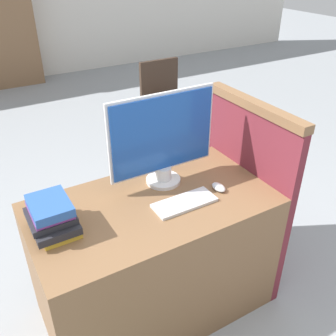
# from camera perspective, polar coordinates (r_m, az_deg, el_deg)

# --- Properties ---
(desk) EXTENTS (1.26, 0.70, 0.77)m
(desk) POSITION_cam_1_polar(r_m,az_deg,el_deg) (2.18, -2.17, -13.46)
(desk) COLOR brown
(desk) RESTS_ON ground_plane
(carrel_divider) EXTENTS (0.07, 0.75, 1.19)m
(carrel_divider) POSITION_cam_1_polar(r_m,az_deg,el_deg) (2.36, 11.56, -3.44)
(carrel_divider) COLOR maroon
(carrel_divider) RESTS_ON ground_plane
(monitor) EXTENTS (0.61, 0.19, 0.51)m
(monitor) POSITION_cam_1_polar(r_m,az_deg,el_deg) (1.96, -0.80, 4.47)
(monitor) COLOR silver
(monitor) RESTS_ON desk
(keyboard) EXTENTS (0.33, 0.13, 0.02)m
(keyboard) POSITION_cam_1_polar(r_m,az_deg,el_deg) (1.91, 2.52, -5.30)
(keyboard) COLOR silver
(keyboard) RESTS_ON desk
(mouse) EXTENTS (0.06, 0.09, 0.03)m
(mouse) POSITION_cam_1_polar(r_m,az_deg,el_deg) (2.03, 7.73, -2.92)
(mouse) COLOR silver
(mouse) RESTS_ON desk
(book_stack) EXTENTS (0.20, 0.25, 0.17)m
(book_stack) POSITION_cam_1_polar(r_m,az_deg,el_deg) (1.78, -17.25, -7.07)
(book_stack) COLOR gold
(book_stack) RESTS_ON desk
(far_chair) EXTENTS (0.44, 0.44, 0.90)m
(far_chair) POSITION_cam_1_polar(r_m,az_deg,el_deg) (4.02, -0.49, 10.41)
(far_chair) COLOR #38281E
(far_chair) RESTS_ON ground_plane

